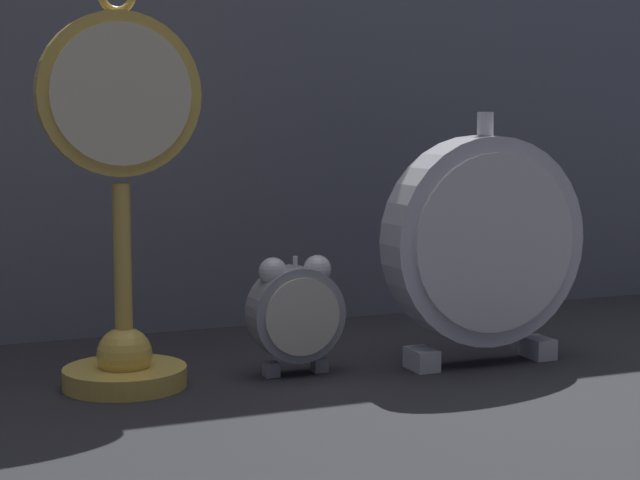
# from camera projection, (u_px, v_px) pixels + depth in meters

# --- Properties ---
(ground_plane) EXTENTS (4.00, 4.00, 0.00)m
(ground_plane) POSITION_uv_depth(u_px,v_px,m) (361.00, 405.00, 0.79)
(ground_plane) COLOR #232328
(fabric_backdrop_drape) EXTENTS (1.59, 0.01, 0.58)m
(fabric_backdrop_drape) POSITION_uv_depth(u_px,v_px,m) (225.00, 39.00, 1.06)
(fabric_backdrop_drape) COLOR slate
(fabric_backdrop_drape) RESTS_ON ground_plane
(pocket_watch_on_stand) EXTENTS (0.13, 0.10, 0.32)m
(pocket_watch_on_stand) POSITION_uv_depth(u_px,v_px,m) (122.00, 211.00, 0.83)
(pocket_watch_on_stand) COLOR gold
(pocket_watch_on_stand) RESTS_ON ground_plane
(alarm_clock_twin_bell) EXTENTS (0.08, 0.03, 0.10)m
(alarm_clock_twin_bell) POSITION_uv_depth(u_px,v_px,m) (296.00, 309.00, 0.88)
(alarm_clock_twin_bell) COLOR gray
(alarm_clock_twin_bell) RESTS_ON ground_plane
(mantel_clock_silver) EXTENTS (0.18, 0.04, 0.22)m
(mantel_clock_silver) POSITION_uv_depth(u_px,v_px,m) (484.00, 242.00, 0.91)
(mantel_clock_silver) COLOR silver
(mantel_clock_silver) RESTS_ON ground_plane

